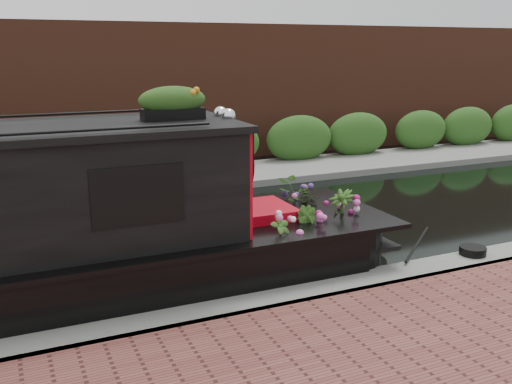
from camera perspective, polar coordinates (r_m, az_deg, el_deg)
name	(u,v)px	position (r m, az deg, el deg)	size (l,w,h in m)	color
ground	(211,235)	(10.38, -4.54, -4.35)	(80.00, 80.00, 0.00)	black
near_bank_coping	(297,309)	(7.57, 4.10, -11.63)	(40.00, 0.60, 0.50)	slate
far_bank_path	(153,186)	(14.26, -10.24, 0.62)	(40.00, 2.40, 0.34)	slate
far_hedge	(145,178)	(15.12, -11.08, 1.35)	(40.00, 1.10, 2.80)	#28521B
far_brick_wall	(128,164)	(17.13, -12.71, 2.77)	(40.00, 1.00, 8.00)	#5A2D1E
rope_fender	(372,243)	(9.66, 11.54, -4.99)	(0.34, 0.34, 0.43)	brown
coiled_mooring_rope	(473,251)	(9.30, 20.85, -5.50)	(0.40, 0.40, 0.12)	black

